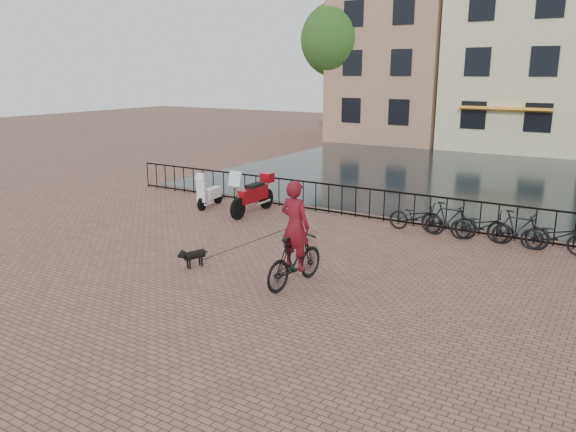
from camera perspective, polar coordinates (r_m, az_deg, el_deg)
The scene contains 15 objects.
ground at distance 11.96m, azimuth -7.72°, elevation -8.65°, with size 100.00×100.00×0.00m, color brown.
canal_water at distance 27.08m, azimuth 16.28°, elevation 3.96°, with size 20.00×20.00×0.00m, color black.
railing at distance 18.36m, azimuth 8.29°, elevation 1.21°, with size 20.00×0.05×1.02m.
canal_house_left at distance 41.13m, azimuth 11.61°, elevation 16.61°, with size 7.50×9.00×12.80m.
canal_house_mid at distance 38.99m, azimuth 23.03°, elevation 15.18°, with size 8.00×9.50×11.80m.
tree_far_left at distance 39.82m, azimuth 5.10°, elevation 17.38°, with size 5.04×5.04×9.27m.
cyclist at distance 12.40m, azimuth 0.70°, elevation -2.43°, with size 0.94×2.10×2.80m.
dog at distance 13.97m, azimuth -9.47°, elevation -4.16°, with size 0.47×0.79×0.51m.
motorcycle at distance 18.85m, azimuth -3.63°, elevation 2.66°, with size 0.63×2.31×1.64m.
scooter at distance 20.00m, azimuth -7.95°, elevation 2.82°, with size 0.66×1.51×1.36m.
parked_bike_0 at distance 17.20m, azimuth 12.96°, elevation -0.10°, with size 0.60×1.72×0.90m, color black.
parked_bike_1 at distance 16.92m, azimuth 16.00°, elevation -0.37°, with size 0.47×1.66×1.00m, color black.
parked_bike_2 at distance 16.71m, azimuth 19.10°, elevation -0.97°, with size 0.60×1.72×0.90m, color black.
parked_bike_3 at distance 16.53m, azimuth 22.31°, elevation -1.25°, with size 0.47×1.66×1.00m, color black.
parked_bike_4 at distance 16.43m, azimuth 25.55°, elevation -1.86°, with size 0.60×1.72×0.90m, color black.
Camera 1 is at (7.12, -8.40, 4.67)m, focal length 35.00 mm.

